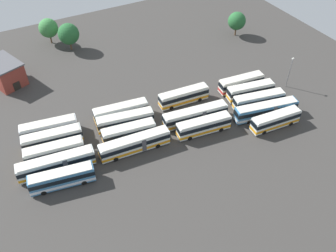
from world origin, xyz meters
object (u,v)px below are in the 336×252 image
object	(u,v)px
bus_row0_slot1	(250,91)
bus_row3_slot3	(57,164)
bus_row2_slot2	(129,132)
bus_row2_slot1	(125,121)
bus_row0_slot4	(275,120)
bus_row2_slot3	(135,144)
bus_row3_slot4	(62,178)
bus_row1_slot3	(204,126)
bus_row2_slot0	(121,111)
lamp_post_by_building	(290,71)
bus_row0_slot2	(259,100)
bus_row0_slot3	(266,110)
tree_north_edge	(48,28)
tree_northwest	(69,34)
bus_row3_slot2	(54,151)
bus_row3_slot0	(49,128)
bus_row1_slot2	(195,115)
tree_west_edge	(237,21)
bus_row3_slot1	(52,138)
depot_building	(5,72)
bus_row0_slot0	(241,83)

from	to	relation	value
bus_row0_slot1	bus_row3_slot3	bearing A→B (deg)	1.28
bus_row2_slot2	bus_row2_slot1	bearing A→B (deg)	-102.20
bus_row0_slot4	bus_row2_slot3	size ratio (longest dim) A/B	0.78
bus_row2_slot2	bus_row3_slot4	distance (m)	16.50
bus_row1_slot3	bus_row2_slot0	size ratio (longest dim) A/B	0.98
bus_row1_slot3	lamp_post_by_building	bearing A→B (deg)	-170.90
bus_row2_slot0	bus_row2_slot2	size ratio (longest dim) A/B	1.08
bus_row0_slot2	bus_row2_slot0	xyz separation A→B (m)	(29.12, -11.17, 0.00)
bus_row0_slot1	bus_row3_slot4	size ratio (longest dim) A/B	0.96
bus_row0_slot3	tree_north_edge	distance (m)	64.36
tree_northwest	bus_row3_slot3	bearing A→B (deg)	69.68
bus_row1_slot3	bus_row3_slot2	world-z (taller)	same
bus_row0_slot1	bus_row2_slot2	distance (m)	30.88
bus_row1_slot3	bus_row2_slot3	size ratio (longest dim) A/B	0.82
bus_row3_slot0	bus_row3_slot4	world-z (taller)	same
bus_row0_slot2	bus_row1_slot2	distance (m)	15.56
bus_row1_slot2	bus_row3_slot0	xyz separation A→B (m)	(29.01, -10.93, -0.00)
bus_row3_slot3	tree_west_edge	world-z (taller)	tree_west_edge
bus_row0_slot1	bus_row0_slot4	size ratio (longest dim) A/B	1.01
bus_row3_slot1	depot_building	bearing A→B (deg)	-81.30
bus_row2_slot0	bus_row2_slot1	xyz separation A→B (m)	(0.37, 3.26, 0.00)
lamp_post_by_building	tree_northwest	world-z (taller)	lamp_post_by_building
bus_row2_slot2	depot_building	xyz separation A→B (m)	(18.53, -32.96, 1.11)
bus_row0_slot0	bus_row1_slot2	distance (m)	16.72
bus_row0_slot1	bus_row3_slot1	size ratio (longest dim) A/B	0.95
bus_row0_slot3	lamp_post_by_building	bearing A→B (deg)	-151.55
bus_row3_slot0	tree_north_edge	xyz separation A→B (m)	(-10.46, -38.30, 2.76)
bus_row0_slot2	bus_row3_slot4	world-z (taller)	same
bus_row0_slot4	tree_west_edge	distance (m)	40.87
bus_row1_slot2	bus_row2_slot0	xyz separation A→B (m)	(13.73, -8.83, -0.00)
lamp_post_by_building	bus_row0_slot4	bearing A→B (deg)	39.22
bus_row0_slot4	lamp_post_by_building	bearing A→B (deg)	-140.78
bus_row0_slot4	bus_row2_slot0	world-z (taller)	same
bus_row0_slot2	bus_row3_slot3	xyz separation A→B (m)	(45.73, -2.75, 0.00)
bus_row3_slot2	tree_northwest	world-z (taller)	tree_northwest
bus_row0_slot1	bus_row2_slot0	bearing A→B (deg)	-13.96
bus_row0_slot0	bus_row0_slot2	bearing A→B (deg)	85.56
bus_row1_slot2	bus_row0_slot0	bearing A→B (deg)	-162.57
bus_row0_slot1	bus_row2_slot2	xyz separation A→B (m)	(30.87, -0.48, -0.00)
bus_row2_slot2	tree_northwest	distance (m)	41.09
bus_row0_slot3	bus_row1_slot3	distance (m)	15.02
bus_row0_slot3	bus_row1_slot2	xyz separation A→B (m)	(14.61, -5.87, 0.00)
bus_row0_slot3	bus_row3_slot0	xyz separation A→B (m)	(43.62, -16.80, -0.00)
bus_row0_slot2	bus_row3_slot2	size ratio (longest dim) A/B	1.04
bus_row1_slot3	bus_row3_slot3	distance (m)	30.37
bus_row3_slot4	lamp_post_by_building	xyz separation A→B (m)	(-57.04, -4.10, 2.58)
bus_row2_slot1	tree_west_edge	world-z (taller)	tree_west_edge
bus_row2_slot3	bus_row1_slot3	bearing A→B (deg)	172.60
bus_row0_slot3	bus_row2_slot3	world-z (taller)	same
lamp_post_by_building	bus_row2_slot1	bearing A→B (deg)	-6.96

